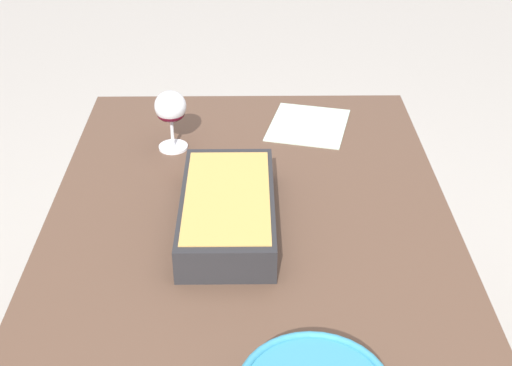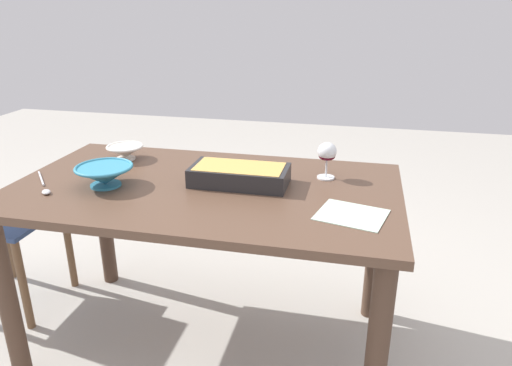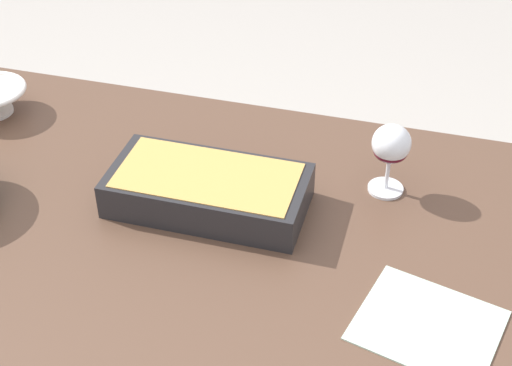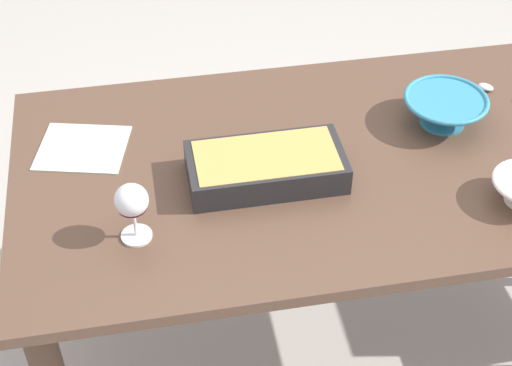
{
  "view_description": "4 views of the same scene",
  "coord_description": "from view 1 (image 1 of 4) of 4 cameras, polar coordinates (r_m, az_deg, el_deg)",
  "views": [
    {
      "loc": [
        -1.03,
        0.0,
        1.56
      ],
      "look_at": [
        0.2,
        -0.01,
        0.79
      ],
      "focal_mm": 49.06,
      "sensor_mm": 36.0,
      "label": 1
    },
    {
      "loc": [
        0.57,
        -1.61,
        1.4
      ],
      "look_at": [
        0.2,
        -0.0,
        0.76
      ],
      "focal_mm": 33.33,
      "sensor_mm": 36.0,
      "label": 2
    },
    {
      "loc": [
        0.52,
        -1.0,
        1.64
      ],
      "look_at": [
        0.21,
        0.07,
        0.79
      ],
      "focal_mm": 52.56,
      "sensor_mm": 36.0,
      "label": 3
    },
    {
      "loc": [
        0.4,
        1.4,
        1.97
      ],
      "look_at": [
        0.16,
        0.1,
        0.78
      ],
      "focal_mm": 54.12,
      "sensor_mm": 36.0,
      "label": 4
    }
  ],
  "objects": [
    {
      "name": "wine_glass",
      "position": [
        1.65,
        -6.84,
        5.91
      ],
      "size": [
        0.07,
        0.07,
        0.15
      ],
      "color": "white",
      "rests_on": "dining_table"
    },
    {
      "name": "casserole_dish",
      "position": [
        1.4,
        -2.17,
        -2.04
      ],
      "size": [
        0.37,
        0.19,
        0.07
      ],
      "color": "#262628",
      "rests_on": "dining_table"
    },
    {
      "name": "napkin",
      "position": [
        1.8,
        4.41,
        4.74
      ],
      "size": [
        0.26,
        0.24,
        0.0
      ],
      "primitive_type": "cube",
      "rotation": [
        0.0,
        0.0,
        -0.25
      ],
      "color": "#B2CCB7",
      "rests_on": "dining_table"
    },
    {
      "name": "dining_table",
      "position": [
        1.39,
        -0.29,
        -10.31
      ],
      "size": [
        1.48,
        0.84,
        0.74
      ],
      "color": "brown",
      "rests_on": "ground_plane"
    }
  ]
}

